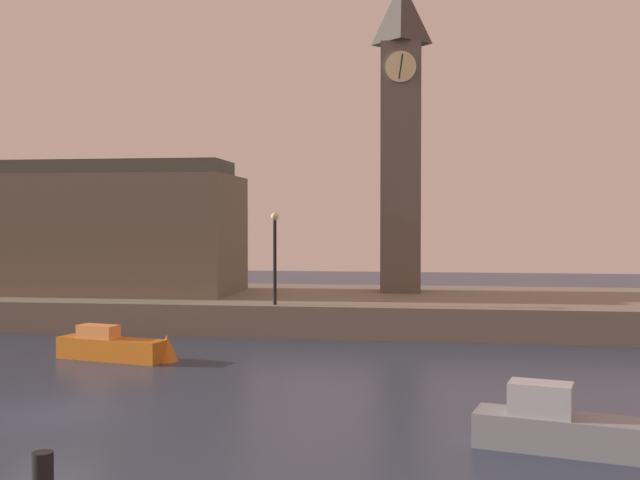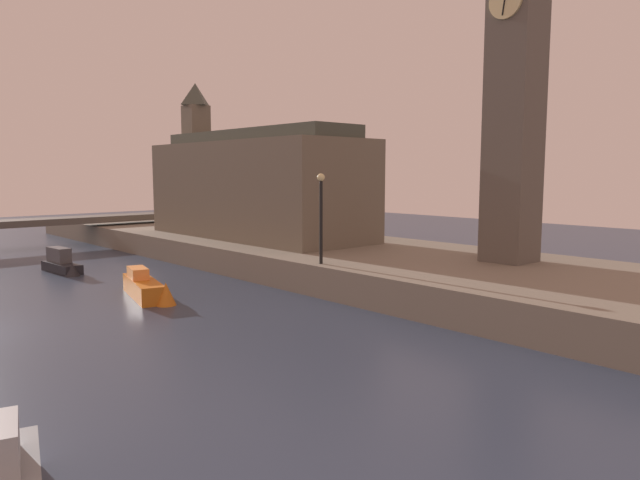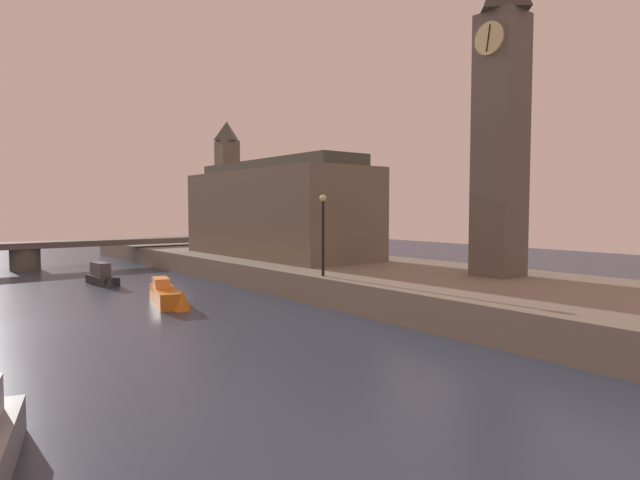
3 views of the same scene
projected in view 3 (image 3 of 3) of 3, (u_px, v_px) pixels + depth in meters
far_embankment at (356, 276)px, 33.76m from camera, size 70.00×12.00×1.50m
clock_tower at (501, 107)px, 27.29m from camera, size 2.36×2.40×16.92m
parliament_hall at (275, 209)px, 39.87m from camera, size 17.11×6.52×10.97m
bridge_span at (23, 250)px, 43.03m from camera, size 2.52×29.98×2.28m
streetlamp at (323, 226)px, 27.57m from camera, size 0.36×0.36×4.26m
boat_patrol_orange at (167, 296)px, 27.56m from camera, size 5.09×2.09×1.44m
boat_barge_dark at (103, 277)px, 34.99m from camera, size 3.89×1.33×1.53m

